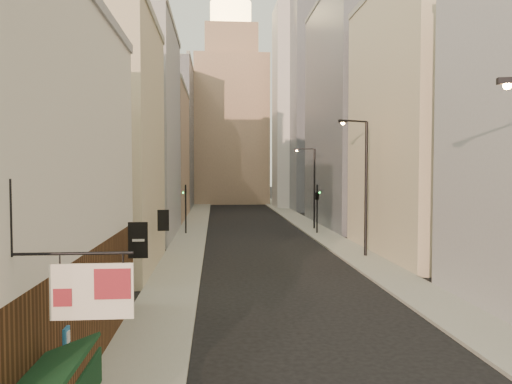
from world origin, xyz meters
name	(u,v)px	position (x,y,z in m)	size (l,w,h in m)	color
sidewalk_left	(196,222)	(-6.50, 55.00, 0.07)	(3.00, 140.00, 0.15)	gray
sidewalk_right	(300,221)	(6.50, 55.00, 0.07)	(3.00, 140.00, 0.15)	gray
left_bldg_beige	(92,146)	(-12.00, 26.00, 8.00)	(8.00, 12.00, 16.00)	#C1B393
left_bldg_grey	(133,133)	(-12.00, 42.00, 10.00)	(8.00, 16.00, 20.00)	#A4A4AA
left_bldg_tan	(155,154)	(-12.00, 60.00, 8.50)	(8.00, 18.00, 17.00)	tan
left_bldg_wingrid	(169,138)	(-12.00, 80.00, 12.00)	(8.00, 20.00, 24.00)	gray
right_bldg_beige	(428,124)	(12.00, 30.00, 10.00)	(8.00, 16.00, 20.00)	#C1B393
right_bldg_wingrid	(355,113)	(12.00, 50.00, 13.00)	(8.00, 20.00, 26.00)	gray
highrise	(344,58)	(18.00, 78.00, 25.66)	(21.00, 23.00, 51.20)	gray
clock_tower	(231,113)	(-1.00, 92.00, 17.63)	(14.00, 14.00, 44.90)	tan
white_tower	(298,99)	(10.00, 78.00, 18.61)	(8.00, 8.00, 41.50)	silver
streetlamp_mid	(363,180)	(6.74, 28.99, 5.76)	(2.47, 1.27, 10.08)	black
streetlamp_far	(312,183)	(6.33, 46.22, 5.02)	(2.23, 0.89, 8.80)	black
traffic_light_left	(186,198)	(-7.07, 43.19, 3.64)	(0.55, 0.44, 5.00)	black
traffic_light_right	(317,195)	(6.08, 42.39, 3.92)	(0.85, 0.85, 5.00)	black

